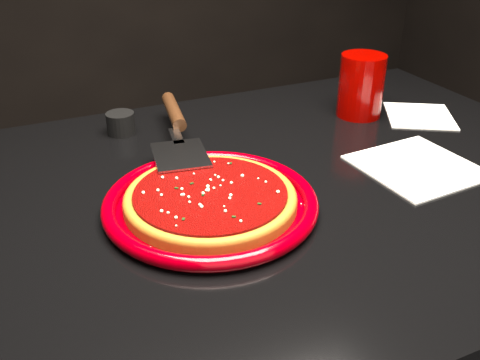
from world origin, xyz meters
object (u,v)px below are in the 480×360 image
at_px(table, 253,356).
at_px(ramekin, 121,123).
at_px(plate, 211,203).
at_px(cup, 361,86).
at_px(pizza_server, 178,128).

bearing_deg(table, ramekin, 116.82).
height_order(table, plate, plate).
height_order(cup, ramekin, cup).
xyz_separation_m(table, pizza_server, (-0.07, 0.17, 0.42)).
bearing_deg(table, cup, 28.99).
height_order(table, ramekin, ramekin).
distance_m(plate, pizza_server, 0.22).
bearing_deg(ramekin, plate, -80.72).
distance_m(table, ramekin, 0.51).
xyz_separation_m(table, ramekin, (-0.14, 0.28, 0.40)).
bearing_deg(pizza_server, table, -59.33).
bearing_deg(ramekin, cup, -13.14).
height_order(pizza_server, cup, cup).
bearing_deg(ramekin, pizza_server, -55.70).
xyz_separation_m(cup, ramekin, (-0.46, 0.11, -0.04)).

